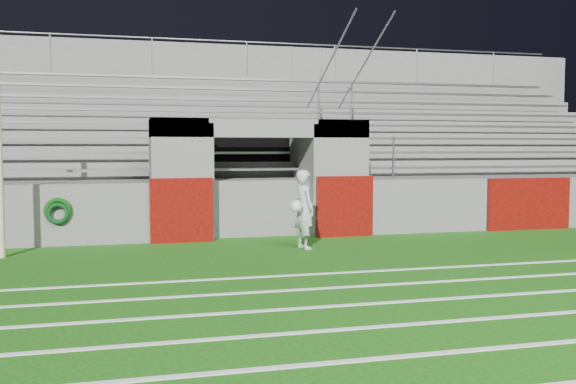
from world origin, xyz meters
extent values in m
plane|color=#17540E|center=(0.00, 0.00, 0.00)|extent=(90.00, 90.00, 0.00)
cube|color=white|center=(0.00, -5.00, 0.01)|extent=(28.00, 0.09, 0.01)
cube|color=white|center=(0.00, -4.00, 0.01)|extent=(28.00, 0.09, 0.01)
cube|color=white|center=(0.00, -3.00, 0.01)|extent=(28.00, 0.09, 0.01)
cube|color=white|center=(0.00, -2.00, 0.01)|extent=(28.00, 0.09, 0.01)
cube|color=white|center=(0.00, -1.00, 0.01)|extent=(28.00, 0.09, 0.01)
cube|color=#625F5C|center=(7.70, 3.17, 0.62)|extent=(10.60, 0.35, 1.25)
cube|color=#625F5C|center=(-1.80, 3.50, 1.30)|extent=(1.20, 1.00, 2.60)
cube|color=#625F5C|center=(1.80, 3.50, 1.30)|extent=(1.20, 1.00, 2.60)
cube|color=black|center=(0.00, 5.20, 1.25)|extent=(2.60, 0.20, 2.50)
cube|color=#625F5C|center=(-1.15, 4.10, 1.25)|extent=(0.10, 2.20, 2.50)
cube|color=#625F5C|center=(1.15, 4.10, 1.25)|extent=(0.10, 2.20, 2.50)
cube|color=#625F5C|center=(0.00, 3.50, 2.40)|extent=(4.80, 1.00, 0.40)
cube|color=#625F5C|center=(0.00, 7.35, 1.15)|extent=(26.00, 8.00, 0.20)
cube|color=#625F5C|center=(0.00, 7.35, 0.53)|extent=(26.00, 8.00, 1.05)
cube|color=#510906|center=(-1.80, 2.94, 0.68)|extent=(1.30, 0.15, 1.35)
cube|color=#510906|center=(1.80, 2.94, 0.68)|extent=(1.30, 0.15, 1.35)
cube|color=#510906|center=(6.50, 2.94, 0.62)|extent=(2.20, 0.15, 1.25)
cube|color=gray|center=(0.00, 4.43, 1.47)|extent=(23.00, 0.28, 0.06)
cube|color=#625F5C|center=(0.00, 5.28, 1.44)|extent=(24.00, 0.75, 0.38)
cube|color=gray|center=(0.00, 5.18, 1.85)|extent=(23.00, 0.28, 0.06)
cube|color=#625F5C|center=(0.00, 6.03, 1.63)|extent=(24.00, 0.75, 0.76)
cube|color=gray|center=(0.00, 5.93, 2.23)|extent=(23.00, 0.28, 0.06)
cube|color=#625F5C|center=(0.00, 6.78, 1.82)|extent=(24.00, 0.75, 1.14)
cube|color=gray|center=(0.00, 6.68, 2.61)|extent=(23.00, 0.28, 0.06)
cube|color=#625F5C|center=(0.00, 7.53, 2.01)|extent=(24.00, 0.75, 1.52)
cube|color=gray|center=(0.00, 7.43, 2.99)|extent=(23.00, 0.28, 0.06)
cube|color=#625F5C|center=(0.00, 8.28, 2.20)|extent=(24.00, 0.75, 1.90)
cube|color=gray|center=(0.00, 8.18, 3.37)|extent=(23.00, 0.28, 0.06)
cube|color=#625F5C|center=(0.00, 9.03, 2.39)|extent=(24.00, 0.75, 2.28)
cube|color=gray|center=(0.00, 8.93, 3.75)|extent=(23.00, 0.28, 0.06)
cube|color=#625F5C|center=(0.00, 9.78, 2.58)|extent=(24.00, 0.75, 2.66)
cube|color=gray|center=(0.00, 9.68, 4.13)|extent=(23.00, 0.28, 0.06)
cube|color=#625F5C|center=(0.00, 10.45, 2.65)|extent=(26.00, 0.60, 5.29)
cylinder|color=#A5A8AD|center=(2.50, 4.15, 1.75)|extent=(0.05, 0.05, 1.00)
cylinder|color=#A5A8AD|center=(2.50, 7.15, 3.27)|extent=(0.05, 0.05, 1.00)
cylinder|color=#A5A8AD|center=(2.50, 10.15, 4.79)|extent=(0.05, 0.05, 1.00)
cylinder|color=#A5A8AD|center=(2.50, 7.15, 3.77)|extent=(0.05, 6.02, 3.08)
cylinder|color=#A5A8AD|center=(3.50, 4.15, 1.75)|extent=(0.05, 0.05, 1.00)
cylinder|color=#A5A8AD|center=(3.50, 7.15, 3.27)|extent=(0.05, 0.05, 1.00)
cylinder|color=#A5A8AD|center=(3.50, 10.15, 4.79)|extent=(0.05, 0.05, 1.00)
cylinder|color=#A5A8AD|center=(3.50, 7.15, 3.77)|extent=(0.05, 6.02, 3.08)
cylinder|color=#A5A8AD|center=(-5.00, 10.15, 4.84)|extent=(0.05, 0.05, 1.10)
cylinder|color=#A5A8AD|center=(-2.00, 10.15, 4.84)|extent=(0.05, 0.05, 1.10)
cylinder|color=#A5A8AD|center=(1.00, 10.15, 4.84)|extent=(0.05, 0.05, 1.10)
cylinder|color=#A5A8AD|center=(4.00, 10.15, 4.84)|extent=(0.05, 0.05, 1.10)
cylinder|color=#A5A8AD|center=(7.00, 10.15, 4.84)|extent=(0.05, 0.05, 1.10)
cylinder|color=#A5A8AD|center=(10.00, 10.15, 4.84)|extent=(0.05, 0.05, 1.10)
cylinder|color=#A5A8AD|center=(0.00, 10.15, 5.39)|extent=(24.00, 0.05, 0.05)
imported|color=#B3B7BD|center=(0.45, 1.51, 0.78)|extent=(0.50, 0.64, 1.55)
sphere|color=white|center=(0.23, 1.29, 0.86)|extent=(0.24, 0.24, 0.24)
torus|color=#0D450E|center=(-4.24, 2.95, 0.72)|extent=(0.54, 0.10, 0.54)
torus|color=#0B3915|center=(-4.24, 2.90, 0.68)|extent=(0.43, 0.08, 0.43)
camera|label=1|loc=(-3.01, -10.49, 1.99)|focal=40.00mm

